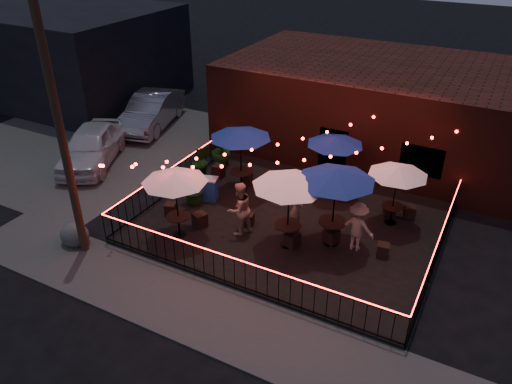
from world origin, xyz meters
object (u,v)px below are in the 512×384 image
utility_pole (62,139)px  cafe_table_3 (335,141)px  cafe_table_1 (240,134)px  cafe_table_4 (337,176)px  cafe_table_0 (175,178)px  boulder (75,235)px  cafe_table_2 (289,182)px  cooler (208,189)px  cafe_table_5 (398,171)px

utility_pole → cafe_table_3: size_ratio=3.37×
cafe_table_1 → cafe_table_4: cafe_table_4 is taller
cafe_table_0 → cafe_table_4: size_ratio=0.88×
cafe_table_0 → cafe_table_3: cafe_table_0 is taller
cafe_table_4 → boulder: cafe_table_4 is taller
cafe_table_2 → cooler: cafe_table_2 is taller
cafe_table_0 → cafe_table_1: size_ratio=0.94×
utility_pole → cafe_table_3: (5.91, 7.27, -1.68)m
cafe_table_1 → cafe_table_5: (5.86, 0.37, -0.32)m
cafe_table_1 → cafe_table_2: bearing=-38.9°
cafe_table_2 → cafe_table_5: size_ratio=1.14×
cafe_table_5 → utility_pole: bearing=-144.3°
cafe_table_3 → cafe_table_5: (2.65, -1.12, -0.12)m
cafe_table_3 → boulder: (-6.42, -7.16, -1.95)m
cafe_table_0 → boulder: size_ratio=2.70×
utility_pole → boulder: 3.66m
cafe_table_2 → cafe_table_4: cafe_table_4 is taller
cafe_table_0 → cafe_table_4: 5.14m
cafe_table_2 → cafe_table_3: (0.02, 4.06, -0.22)m
cooler → boulder: size_ratio=0.95×
cafe_table_1 → cafe_table_3: 3.55m
utility_pole → cafe_table_5: (8.56, 6.15, -1.80)m
cafe_table_5 → boulder: size_ratio=2.62×
utility_pole → cafe_table_3: utility_pole is taller
cafe_table_1 → cafe_table_4: (4.43, -1.78, 0.15)m
utility_pole → cafe_table_4: 8.28m
cafe_table_2 → boulder: size_ratio=2.99×
cafe_table_0 → cafe_table_2: bearing=18.4°
utility_pole → cafe_table_1: (2.70, 5.78, -1.48)m
utility_pole → cafe_table_4: size_ratio=2.72×
cafe_table_1 → cafe_table_2: 4.10m
cafe_table_2 → boulder: cafe_table_2 is taller
utility_pole → cafe_table_4: (7.12, 4.01, -1.33)m
utility_pole → cafe_table_5: utility_pole is taller
cooler → boulder: 5.07m
cafe_table_0 → cafe_table_2: cafe_table_2 is taller
cafe_table_2 → boulder: bearing=-154.1°
cafe_table_2 → cafe_table_4: bearing=32.8°
cafe_table_0 → cafe_table_2: size_ratio=0.90×
cafe_table_0 → cafe_table_2: (3.51, 1.17, 0.20)m
cafe_table_5 → cafe_table_2: bearing=-132.3°
cafe_table_2 → cafe_table_3: bearing=89.7°
cafe_table_5 → cooler: bearing=-166.1°
cafe_table_3 → cafe_table_1: bearing=-155.1°
cafe_table_4 → utility_pole: bearing=-150.6°
cafe_table_1 → cafe_table_5: 5.88m
cafe_table_0 → cafe_table_2: 3.70m
cafe_table_0 → cafe_table_5: size_ratio=1.03×
utility_pole → boulder: size_ratio=8.36×
cafe_table_3 → cooler: (-3.93, -2.75, -1.71)m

